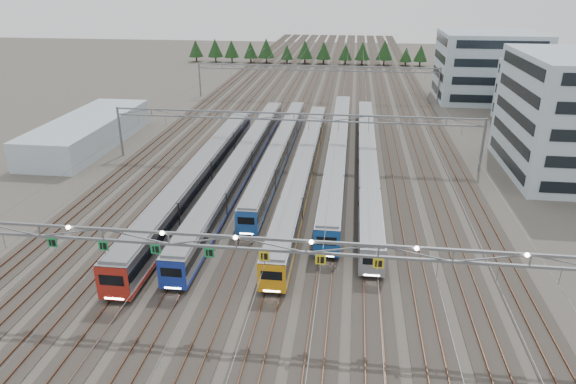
# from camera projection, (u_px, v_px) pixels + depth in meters

# --- Properties ---
(ground) EXTENTS (400.00, 400.00, 0.00)m
(ground) POSITION_uv_depth(u_px,v_px,m) (240.00, 318.00, 43.66)
(ground) COLOR #47423A
(ground) RESTS_ON ground
(track_bed) EXTENTS (54.00, 260.00, 5.42)m
(track_bed) POSITION_uv_depth(u_px,v_px,m) (320.00, 81.00, 134.52)
(track_bed) COLOR #2D2823
(track_bed) RESTS_ON ground
(train_a) EXTENTS (3.03, 54.73, 3.95)m
(train_a) POSITION_uv_depth(u_px,v_px,m) (201.00, 174.00, 69.33)
(train_a) COLOR black
(train_a) RESTS_ON ground
(train_b) EXTENTS (2.67, 62.55, 3.48)m
(train_b) POSITION_uv_depth(u_px,v_px,m) (243.00, 162.00, 74.62)
(train_b) COLOR black
(train_b) RESTS_ON ground
(train_c) EXTENTS (2.55, 52.63, 3.32)m
(train_c) POSITION_uv_depth(u_px,v_px,m) (280.00, 150.00, 80.01)
(train_c) COLOR black
(train_c) RESTS_ON ground
(train_d) EXTENTS (2.63, 59.63, 3.42)m
(train_d) POSITION_uv_depth(u_px,v_px,m) (304.00, 166.00, 72.85)
(train_d) COLOR black
(train_d) RESTS_ON ground
(train_e) EXTENTS (2.74, 62.12, 3.56)m
(train_e) POSITION_uv_depth(u_px,v_px,m) (338.00, 149.00, 79.75)
(train_e) COLOR black
(train_e) RESTS_ON ground
(train_f) EXTENTS (2.54, 61.95, 3.30)m
(train_f) POSITION_uv_depth(u_px,v_px,m) (367.00, 158.00, 76.41)
(train_f) COLOR black
(train_f) RESTS_ON ground
(gantry_near) EXTENTS (56.36, 0.61, 8.08)m
(gantry_near) POSITION_uv_depth(u_px,v_px,m) (236.00, 246.00, 40.81)
(gantry_near) COLOR slate
(gantry_near) RESTS_ON ground
(gantry_mid) EXTENTS (56.36, 0.36, 8.00)m
(gantry_mid) POSITION_uv_depth(u_px,v_px,m) (294.00, 123.00, 77.76)
(gantry_mid) COLOR slate
(gantry_mid) RESTS_ON ground
(gantry_far) EXTENTS (56.36, 0.36, 8.00)m
(gantry_far) POSITION_uv_depth(u_px,v_px,m) (316.00, 72.00, 118.91)
(gantry_far) COLOR slate
(gantry_far) RESTS_ON ground
(depot_bldg_mid) EXTENTS (14.00, 16.00, 11.78)m
(depot_bldg_mid) POSITION_uv_depth(u_px,v_px,m) (543.00, 97.00, 96.93)
(depot_bldg_mid) COLOR #AAC2CB
(depot_bldg_mid) RESTS_ON ground
(depot_bldg_north) EXTENTS (22.00, 18.00, 15.36)m
(depot_bldg_north) POSITION_uv_depth(u_px,v_px,m) (488.00, 67.00, 118.07)
(depot_bldg_north) COLOR #AAC2CB
(depot_bldg_north) RESTS_ON ground
(west_shed) EXTENTS (10.00, 30.00, 4.62)m
(west_shed) POSITION_uv_depth(u_px,v_px,m) (88.00, 132.00, 87.86)
(west_shed) COLOR #AAC2CB
(west_shed) RESTS_ON ground
(treeline) EXTENTS (106.40, 5.60, 7.02)m
(treeline) POSITION_uv_depth(u_px,v_px,m) (345.00, 51.00, 167.69)
(treeline) COLOR #332114
(treeline) RESTS_ON ground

